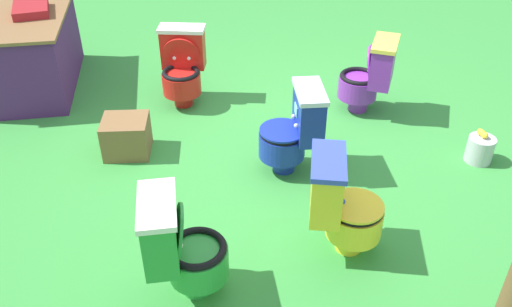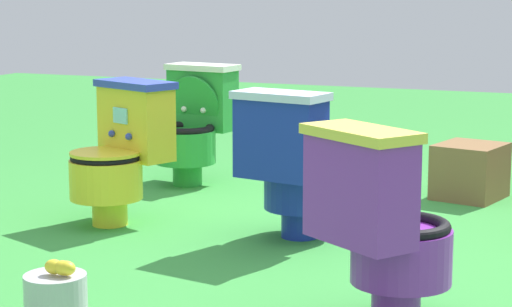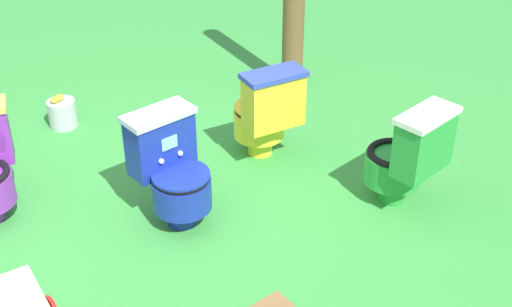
{
  "view_description": "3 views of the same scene",
  "coord_description": "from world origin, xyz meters",
  "px_view_note": "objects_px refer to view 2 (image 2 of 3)",
  "views": [
    {
      "loc": [
        -3.74,
        1.33,
        2.62
      ],
      "look_at": [
        -0.7,
        0.47,
        0.43
      ],
      "focal_mm": 37.87,
      "sensor_mm": 36.0,
      "label": 1
    },
    {
      "loc": [
        1.2,
        -4.23,
        1.22
      ],
      "look_at": [
        -0.64,
        0.22,
        0.38
      ],
      "focal_mm": 68.96,
      "sensor_mm": 36.0,
      "label": 2
    },
    {
      "loc": [
        2.09,
        2.71,
        2.7
      ],
      "look_at": [
        -0.65,
        0.52,
        0.53
      ],
      "focal_mm": 48.6,
      "sensor_mm": 36.0,
      "label": 3
    }
  ],
  "objects_px": {
    "toilet_purple": "(383,224)",
    "small_crate": "(470,171)",
    "lemon_bucket": "(56,303)",
    "toilet_yellow": "(120,152)",
    "toilet_green": "(193,123)",
    "toilet_blue": "(293,164)"
  },
  "relations": [
    {
      "from": "toilet_green",
      "to": "toilet_yellow",
      "type": "bearing_deg",
      "value": 102.59
    },
    {
      "from": "toilet_blue",
      "to": "small_crate",
      "type": "bearing_deg",
      "value": 74.94
    },
    {
      "from": "toilet_yellow",
      "to": "small_crate",
      "type": "distance_m",
      "value": 2.02
    },
    {
      "from": "small_crate",
      "to": "lemon_bucket",
      "type": "distance_m",
      "value": 2.95
    },
    {
      "from": "toilet_blue",
      "to": "toilet_yellow",
      "type": "xyz_separation_m",
      "value": [
        -0.94,
        -0.0,
        0.0
      ]
    },
    {
      "from": "lemon_bucket",
      "to": "toilet_blue",
      "type": "bearing_deg",
      "value": 78.51
    },
    {
      "from": "toilet_yellow",
      "to": "lemon_bucket",
      "type": "xyz_separation_m",
      "value": [
        0.63,
        -1.53,
        -0.25
      ]
    },
    {
      "from": "toilet_green",
      "to": "lemon_bucket",
      "type": "distance_m",
      "value": 2.7
    },
    {
      "from": "toilet_blue",
      "to": "small_crate",
      "type": "xyz_separation_m",
      "value": [
        0.61,
        1.27,
        -0.21
      ]
    },
    {
      "from": "toilet_yellow",
      "to": "lemon_bucket",
      "type": "distance_m",
      "value": 1.67
    },
    {
      "from": "toilet_yellow",
      "to": "toilet_green",
      "type": "xyz_separation_m",
      "value": [
        -0.1,
        1.06,
        0.0
      ]
    },
    {
      "from": "toilet_blue",
      "to": "toilet_green",
      "type": "xyz_separation_m",
      "value": [
        -1.04,
        1.06,
        0.0
      ]
    },
    {
      "from": "toilet_yellow",
      "to": "toilet_purple",
      "type": "bearing_deg",
      "value": 171.35
    },
    {
      "from": "toilet_yellow",
      "to": "small_crate",
      "type": "height_order",
      "value": "toilet_yellow"
    },
    {
      "from": "lemon_bucket",
      "to": "toilet_purple",
      "type": "bearing_deg",
      "value": 28.31
    },
    {
      "from": "toilet_purple",
      "to": "small_crate",
      "type": "height_order",
      "value": "toilet_purple"
    },
    {
      "from": "toilet_purple",
      "to": "toilet_green",
      "type": "xyz_separation_m",
      "value": [
        -1.74,
        2.04,
        0.0
      ]
    },
    {
      "from": "toilet_purple",
      "to": "toilet_yellow",
      "type": "bearing_deg",
      "value": -177.03
    },
    {
      "from": "toilet_purple",
      "to": "toilet_yellow",
      "type": "xyz_separation_m",
      "value": [
        -1.64,
        0.98,
        -0.0
      ]
    },
    {
      "from": "small_crate",
      "to": "toilet_green",
      "type": "bearing_deg",
      "value": -172.85
    },
    {
      "from": "toilet_yellow",
      "to": "toilet_green",
      "type": "height_order",
      "value": "same"
    },
    {
      "from": "toilet_blue",
      "to": "toilet_green",
      "type": "relative_size",
      "value": 1.0
    }
  ]
}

